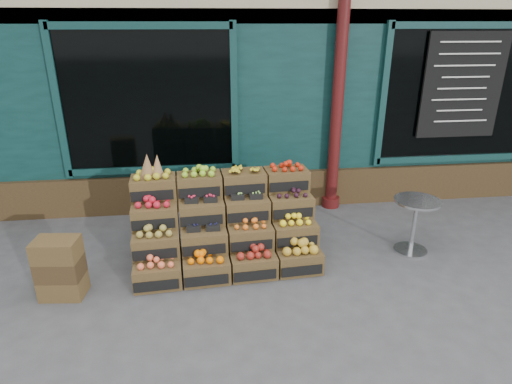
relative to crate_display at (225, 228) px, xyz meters
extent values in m
plane|color=#444447|center=(0.61, -0.59, -0.43)|extent=(60.00, 60.00, 0.00)
cube|color=#0E3130|center=(0.61, 4.61, 1.97)|extent=(12.00, 6.00, 4.80)
cube|color=#0E3130|center=(0.61, 1.66, 1.07)|extent=(12.00, 0.12, 3.00)
cube|color=#3C2B18|center=(0.61, 1.59, -0.13)|extent=(12.00, 0.18, 0.60)
cube|color=black|center=(-0.99, 1.59, 1.32)|extent=(2.40, 0.06, 2.00)
cube|color=black|center=(3.81, 1.59, 1.32)|extent=(2.40, 0.06, 2.00)
cylinder|color=#481010|center=(1.81, 1.46, 1.17)|extent=(0.18, 0.18, 3.20)
cube|color=black|center=(3.81, 1.51, 1.47)|extent=(1.30, 0.04, 1.60)
cube|color=#503C1F|center=(-0.80, -0.50, -0.29)|extent=(0.56, 0.40, 0.27)
cube|color=black|center=(-0.79, -0.70, -0.32)|extent=(0.49, 0.05, 0.12)
cube|color=#F2643F|center=(-0.80, -0.50, -0.12)|extent=(0.45, 0.31, 0.09)
cube|color=#503C1F|center=(-0.24, -0.46, -0.29)|extent=(0.56, 0.40, 0.27)
cube|color=black|center=(-0.23, -0.66, -0.32)|extent=(0.49, 0.05, 0.12)
cube|color=#FF6C00|center=(-0.24, -0.46, -0.11)|extent=(0.45, 0.31, 0.10)
cube|color=#503C1F|center=(0.31, -0.43, -0.29)|extent=(0.56, 0.40, 0.27)
cube|color=black|center=(0.32, -0.63, -0.32)|extent=(0.49, 0.05, 0.12)
cube|color=maroon|center=(0.31, -0.43, -0.11)|extent=(0.45, 0.31, 0.10)
cube|color=#503C1F|center=(0.87, -0.39, -0.29)|extent=(0.56, 0.40, 0.27)
cube|color=black|center=(0.88, -0.59, -0.32)|extent=(0.49, 0.05, 0.12)
cube|color=#B78D26|center=(0.87, -0.39, -0.10)|extent=(0.45, 0.31, 0.12)
cube|color=#503C1F|center=(-0.81, -0.27, -0.02)|extent=(0.56, 0.40, 0.27)
cube|color=black|center=(-0.80, -0.47, -0.05)|extent=(0.49, 0.05, 0.12)
cube|color=olive|center=(-0.81, -0.27, 0.16)|extent=(0.45, 0.31, 0.09)
cube|color=#503C1F|center=(-0.26, -0.24, -0.02)|extent=(0.56, 0.40, 0.27)
cube|color=black|center=(-0.25, -0.43, -0.05)|extent=(0.49, 0.05, 0.12)
cube|color=#191844|center=(-0.26, -0.24, 0.13)|extent=(0.45, 0.31, 0.03)
cube|color=#503C1F|center=(0.30, -0.20, -0.02)|extent=(0.56, 0.40, 0.27)
cube|color=black|center=(0.31, -0.40, -0.05)|extent=(0.49, 0.05, 0.12)
cube|color=orange|center=(0.30, -0.20, 0.15)|extent=(0.45, 0.31, 0.07)
cube|color=#503C1F|center=(0.85, -0.17, -0.02)|extent=(0.56, 0.40, 0.27)
cube|color=black|center=(0.87, -0.36, -0.05)|extent=(0.49, 0.05, 0.12)
cube|color=yellow|center=(0.85, -0.17, 0.15)|extent=(0.45, 0.31, 0.09)
cube|color=#503C1F|center=(-0.83, -0.04, 0.24)|extent=(0.56, 0.40, 0.27)
cube|color=black|center=(-0.82, -0.24, 0.22)|extent=(0.49, 0.05, 0.12)
cube|color=red|center=(-0.83, -0.04, 0.42)|extent=(0.45, 0.31, 0.09)
cube|color=#503C1F|center=(-0.27, -0.01, 0.24)|extent=(0.56, 0.40, 0.27)
cube|color=black|center=(-0.26, -0.21, 0.22)|extent=(0.49, 0.05, 0.12)
cube|color=#BB223D|center=(-0.27, -0.01, 0.40)|extent=(0.45, 0.31, 0.04)
cube|color=#503C1F|center=(0.28, 0.03, 0.24)|extent=(0.56, 0.40, 0.27)
cube|color=black|center=(0.30, -0.17, 0.22)|extent=(0.49, 0.05, 0.12)
cube|color=#85B44F|center=(0.28, 0.03, 0.39)|extent=(0.45, 0.31, 0.03)
cube|color=#503C1F|center=(0.84, 0.06, 0.24)|extent=(0.56, 0.40, 0.27)
cube|color=black|center=(0.85, -0.14, 0.22)|extent=(0.49, 0.05, 0.12)
cube|color=black|center=(0.84, 0.06, 0.41)|extent=(0.45, 0.31, 0.07)
cube|color=#503C1F|center=(-0.84, 0.18, 0.51)|extent=(0.56, 0.40, 0.27)
cube|color=black|center=(-0.83, -0.02, 0.49)|extent=(0.49, 0.05, 0.12)
cube|color=gold|center=(-0.84, 0.18, 0.69)|extent=(0.45, 0.31, 0.09)
cube|color=#503C1F|center=(-0.29, 0.22, 0.51)|extent=(0.56, 0.40, 0.27)
cube|color=black|center=(-0.27, 0.02, 0.49)|extent=(0.49, 0.05, 0.12)
cube|color=#8BBF25|center=(-0.29, 0.22, 0.69)|extent=(0.45, 0.31, 0.09)
cube|color=#503C1F|center=(0.27, 0.25, 0.51)|extent=(0.56, 0.40, 0.27)
cube|color=black|center=(0.28, 0.05, 0.49)|extent=(0.49, 0.05, 0.12)
cube|color=gold|center=(0.27, 0.25, 0.69)|extent=(0.45, 0.31, 0.08)
cube|color=#503C1F|center=(0.83, 0.29, 0.51)|extent=(0.56, 0.40, 0.27)
cube|color=black|center=(0.84, 0.09, 0.49)|extent=(0.49, 0.05, 0.12)
cube|color=red|center=(0.83, 0.29, 0.69)|extent=(0.45, 0.31, 0.08)
cube|color=#3C2B18|center=(0.02, -0.22, -0.29)|extent=(2.23, 0.51, 0.27)
cube|color=#3C2B18|center=(0.01, 0.01, -0.16)|extent=(2.23, 0.51, 0.54)
cube|color=#3C2B18|center=(-0.01, 0.23, -0.02)|extent=(2.23, 0.51, 0.81)
cone|color=olive|center=(-0.90, 0.18, 0.80)|extent=(0.19, 0.19, 0.31)
cone|color=olive|center=(-0.78, 0.22, 0.78)|extent=(0.17, 0.17, 0.27)
cube|color=#503C1F|center=(-1.82, -0.58, -0.31)|extent=(0.49, 0.36, 0.23)
cube|color=#3C2B18|center=(-1.82, -0.58, -0.08)|extent=(0.49, 0.36, 0.23)
cube|color=#503C1F|center=(-1.82, -0.58, 0.15)|extent=(0.49, 0.36, 0.23)
cylinder|color=silver|center=(2.44, -0.12, -0.41)|extent=(0.43, 0.43, 0.03)
cylinder|color=silver|center=(2.44, -0.12, -0.07)|extent=(0.06, 0.06, 0.70)
cylinder|color=silver|center=(2.44, -0.12, 0.29)|extent=(0.58, 0.58, 0.03)
imported|color=#164F2A|center=(-0.51, 2.03, 0.65)|extent=(0.86, 0.64, 2.15)
camera|label=1|loc=(-0.19, -4.80, 2.40)|focal=30.00mm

